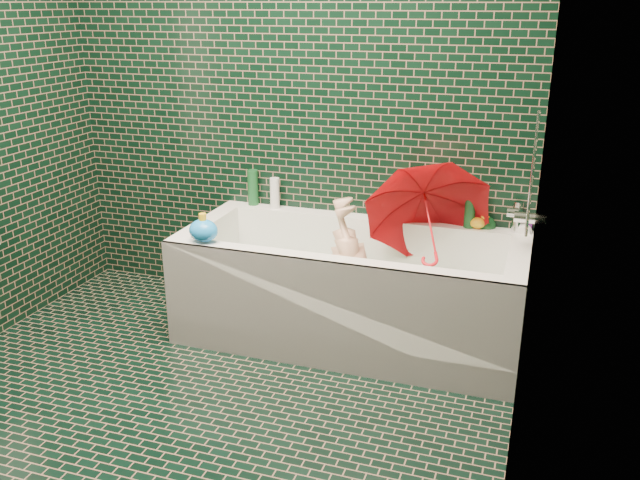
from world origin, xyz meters
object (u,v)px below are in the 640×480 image
(bathtub, at_px, (350,300))
(bath_toy, at_px, (203,230))
(child, at_px, (359,285))
(umbrella, at_px, (430,225))
(rubber_duck, at_px, (479,222))

(bathtub, height_order, bath_toy, bath_toy)
(bath_toy, bearing_deg, child, 35.50)
(umbrella, relative_size, rubber_duck, 5.70)
(child, xyz_separation_m, rubber_duck, (0.53, 0.35, 0.28))
(bathtub, distance_m, bath_toy, 0.82)
(umbrella, bearing_deg, child, -175.51)
(bathtub, relative_size, child, 1.98)
(bathtub, bearing_deg, child, -19.00)
(bathtub, distance_m, child, 0.11)
(bath_toy, bearing_deg, rubber_duck, 40.95)
(rubber_duck, xyz_separation_m, bath_toy, (-1.23, -0.63, 0.02))
(rubber_duck, bearing_deg, bathtub, -163.55)
(rubber_duck, distance_m, bath_toy, 1.38)
(bathtub, xyz_separation_m, bath_toy, (-0.65, -0.30, 0.40))
(bath_toy, bearing_deg, bathtub, 38.35)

